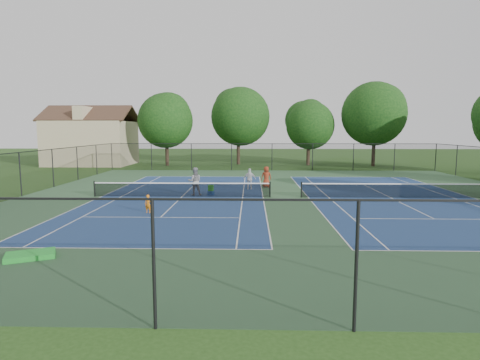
{
  "coord_description": "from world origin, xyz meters",
  "views": [
    {
      "loc": [
        -2.33,
        -26.6,
        4.51
      ],
      "look_at": [
        -3.04,
        -1.0,
        1.3
      ],
      "focal_mm": 30.0,
      "sensor_mm": 36.0,
      "label": 1
    }
  ],
  "objects_px": {
    "instructor": "(195,181)",
    "tree_back_a": "(166,118)",
    "bystander_c": "(266,177)",
    "bystander_a": "(250,179)",
    "tree_back_c": "(309,122)",
    "clapboard_house": "(92,141)",
    "child_player": "(148,204)",
    "tree_back_b": "(238,114)",
    "ball_hopper": "(211,188)",
    "ball_crate": "(211,193)",
    "tree_back_d": "(375,111)"
  },
  "relations": [
    {
      "from": "tree_back_b",
      "to": "clapboard_house",
      "type": "distance_m",
      "value": 19.35
    },
    {
      "from": "bystander_a",
      "to": "bystander_c",
      "type": "distance_m",
      "value": 1.74
    },
    {
      "from": "tree_back_a",
      "to": "tree_back_b",
      "type": "xyz_separation_m",
      "value": [
        9.0,
        2.0,
        0.56
      ]
    },
    {
      "from": "tree_back_c",
      "to": "clapboard_house",
      "type": "xyz_separation_m",
      "value": [
        -28.0,
        -0.0,
        -2.39
      ]
    },
    {
      "from": "tree_back_c",
      "to": "tree_back_d",
      "type": "height_order",
      "value": "tree_back_d"
    },
    {
      "from": "tree_back_b",
      "to": "bystander_a",
      "type": "distance_m",
      "value": 23.2
    },
    {
      "from": "tree_back_c",
      "to": "child_player",
      "type": "xyz_separation_m",
      "value": [
        -12.93,
        -30.26,
        -4.98
      ]
    },
    {
      "from": "tree_back_c",
      "to": "tree_back_d",
      "type": "bearing_deg",
      "value": -7.13
    },
    {
      "from": "tree_back_a",
      "to": "clapboard_house",
      "type": "relative_size",
      "value": 0.85
    },
    {
      "from": "tree_back_a",
      "to": "bystander_a",
      "type": "height_order",
      "value": "tree_back_a"
    },
    {
      "from": "bystander_c",
      "to": "tree_back_c",
      "type": "bearing_deg",
      "value": -113.69
    },
    {
      "from": "tree_back_b",
      "to": "child_player",
      "type": "relative_size",
      "value": 9.96
    },
    {
      "from": "instructor",
      "to": "ball_hopper",
      "type": "relative_size",
      "value": 4.72
    },
    {
      "from": "bystander_a",
      "to": "ball_hopper",
      "type": "relative_size",
      "value": 3.93
    },
    {
      "from": "tree_back_d",
      "to": "bystander_a",
      "type": "distance_m",
      "value": 26.28
    },
    {
      "from": "instructor",
      "to": "tree_back_a",
      "type": "bearing_deg",
      "value": -82.83
    },
    {
      "from": "ball_crate",
      "to": "tree_back_d",
      "type": "bearing_deg",
      "value": 52.06
    },
    {
      "from": "instructor",
      "to": "bystander_c",
      "type": "bearing_deg",
      "value": -151.33
    },
    {
      "from": "bystander_a",
      "to": "clapboard_house",
      "type": "bearing_deg",
      "value": -44.1
    },
    {
      "from": "child_player",
      "to": "ball_hopper",
      "type": "distance_m",
      "value": 6.67
    },
    {
      "from": "instructor",
      "to": "ball_crate",
      "type": "relative_size",
      "value": 5.01
    },
    {
      "from": "tree_back_a",
      "to": "bystander_a",
      "type": "distance_m",
      "value": 23.58
    },
    {
      "from": "ball_crate",
      "to": "clapboard_house",
      "type": "bearing_deg",
      "value": 126.45
    },
    {
      "from": "tree_back_b",
      "to": "child_player",
      "type": "height_order",
      "value": "tree_back_b"
    },
    {
      "from": "tree_back_a",
      "to": "clapboard_house",
      "type": "distance_m",
      "value": 10.47
    },
    {
      "from": "tree_back_b",
      "to": "bystander_c",
      "type": "xyz_separation_m",
      "value": [
        2.88,
        -21.25,
        -5.76
      ]
    },
    {
      "from": "tree_back_c",
      "to": "ball_hopper",
      "type": "bearing_deg",
      "value": -112.64
    },
    {
      "from": "tree_back_c",
      "to": "tree_back_d",
      "type": "distance_m",
      "value": 8.17
    },
    {
      "from": "instructor",
      "to": "ball_hopper",
      "type": "height_order",
      "value": "instructor"
    },
    {
      "from": "child_player",
      "to": "ball_crate",
      "type": "bearing_deg",
      "value": 74.67
    },
    {
      "from": "tree_back_c",
      "to": "bystander_c",
      "type": "relative_size",
      "value": 5.05
    },
    {
      "from": "tree_back_b",
      "to": "tree_back_c",
      "type": "height_order",
      "value": "tree_back_b"
    },
    {
      "from": "tree_back_a",
      "to": "tree_back_c",
      "type": "bearing_deg",
      "value": 3.18
    },
    {
      "from": "tree_back_c",
      "to": "bystander_a",
      "type": "height_order",
      "value": "tree_back_c"
    },
    {
      "from": "clapboard_house",
      "to": "child_player",
      "type": "relative_size",
      "value": 10.72
    },
    {
      "from": "tree_back_c",
      "to": "tree_back_b",
      "type": "bearing_deg",
      "value": 173.66
    },
    {
      "from": "tree_back_b",
      "to": "ball_hopper",
      "type": "bearing_deg",
      "value": -92.51
    },
    {
      "from": "instructor",
      "to": "bystander_c",
      "type": "xyz_separation_m",
      "value": [
        5.1,
        3.95,
        -0.14
      ]
    },
    {
      "from": "tree_back_d",
      "to": "ball_hopper",
      "type": "distance_m",
      "value": 30.12
    },
    {
      "from": "tree_back_a",
      "to": "ball_crate",
      "type": "bearing_deg",
      "value": -71.23
    },
    {
      "from": "child_player",
      "to": "ball_hopper",
      "type": "height_order",
      "value": "child_player"
    },
    {
      "from": "tree_back_d",
      "to": "clapboard_house",
      "type": "bearing_deg",
      "value": 178.41
    },
    {
      "from": "tree_back_a",
      "to": "bystander_c",
      "type": "xyz_separation_m",
      "value": [
        11.88,
        -19.25,
        -5.21
      ]
    },
    {
      "from": "clapboard_house",
      "to": "child_player",
      "type": "bearing_deg",
      "value": -63.53
    },
    {
      "from": "ball_crate",
      "to": "bystander_c",
      "type": "bearing_deg",
      "value": 44.95
    },
    {
      "from": "tree_back_c",
      "to": "bystander_a",
      "type": "relative_size",
      "value": 5.21
    },
    {
      "from": "bystander_c",
      "to": "tree_back_d",
      "type": "bearing_deg",
      "value": -133.13
    },
    {
      "from": "bystander_c",
      "to": "bystander_a",
      "type": "bearing_deg",
      "value": 34.99
    },
    {
      "from": "tree_back_b",
      "to": "clapboard_house",
      "type": "relative_size",
      "value": 0.93
    },
    {
      "from": "tree_back_b",
      "to": "tree_back_d",
      "type": "height_order",
      "value": "tree_back_d"
    }
  ]
}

